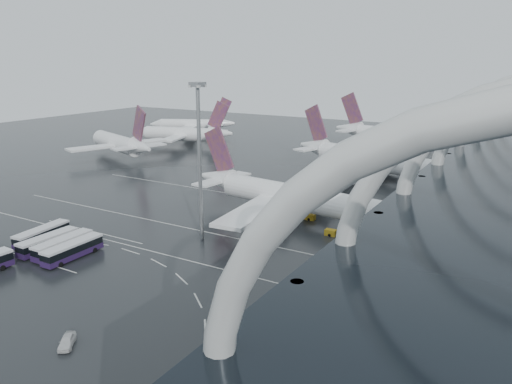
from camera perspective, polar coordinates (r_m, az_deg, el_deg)
The scene contains 22 objects.
ground at distance 94.82m, azimuth -8.40°, elevation -6.99°, with size 420.00×420.00×0.00m, color black.
lane_marking_near at distance 93.40m, azimuth -9.17°, elevation -7.38°, with size 120.00×0.25×0.01m, color silver.
lane_marking_mid at distance 103.72m, azimuth -4.22°, elevation -4.89°, with size 120.00×0.25×0.01m, color silver.
lane_marking_far at distance 126.50m, azimuth 3.03°, elevation -1.16°, with size 120.00×0.25×0.01m, color silver.
bus_bay_line_south at distance 101.76m, azimuth -24.90°, elevation -6.73°, with size 28.00×0.25×0.01m, color silver.
bus_bay_line_north at distance 110.74m, azimuth -18.14°, elevation -4.32°, with size 28.00×0.25×0.01m, color silver.
airliner_main at distance 113.34m, azimuth 3.92°, elevation -0.58°, with size 56.75×49.40×19.21m.
airliner_gate_b at distance 156.28m, azimuth 12.85°, elevation 3.57°, with size 57.88×51.38×20.51m.
airliner_gate_c at distance 202.28m, azimuth 16.39°, elevation 6.00°, with size 60.95×55.56×21.74m.
jet_remote_west at distance 187.31m, azimuth -15.26°, elevation 5.33°, with size 45.49×37.02×20.27m.
jet_remote_mid at distance 208.68m, azimuth -8.21°, elevation 6.56°, with size 42.81×34.76×18.84m.
jet_remote_far at distance 239.60m, azimuth -7.14°, elevation 7.63°, with size 38.79×31.69×17.75m.
bus_row_near_a at distance 107.51m, azimuth -23.28°, elevation -4.48°, with size 3.96×12.34×2.99m.
bus_row_near_b at distance 102.77m, azimuth -22.69°, elevation -5.31°, with size 2.93×12.07×2.97m.
bus_row_near_c at distance 100.09m, azimuth -21.20°, elevation -5.67°, with size 3.16×12.32×3.02m.
bus_row_near_d at distance 97.19m, azimuth -20.22°, elevation -6.20°, with size 3.13×12.26×3.00m.
van_curve_b at distance 70.20m, azimuth -20.80°, elevation -15.64°, with size 1.64×4.08×1.39m, color silver.
floodlight_mast at distance 96.35m, azimuth -6.51°, elevation 5.53°, with size 2.38×2.38×31.06m.
gse_cart_belly_a at distance 103.99m, azimuth 8.54°, elevation -4.60°, with size 2.34×1.38×1.27m, color gold.
gse_cart_belly_b at distance 111.68m, azimuth 10.83°, elevation -3.34°, with size 2.13×1.26×1.16m, color slate.
gse_cart_belly_d at distance 96.79m, azimuth 15.12°, elevation -6.53°, with size 2.18×1.29×1.19m, color slate.
gse_cart_belly_e at distance 113.25m, azimuth 6.20°, elevation -2.86°, with size 2.32×1.37×1.27m, color gold.
Camera 1 is at (56.19, -67.63, 35.49)m, focal length 35.00 mm.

